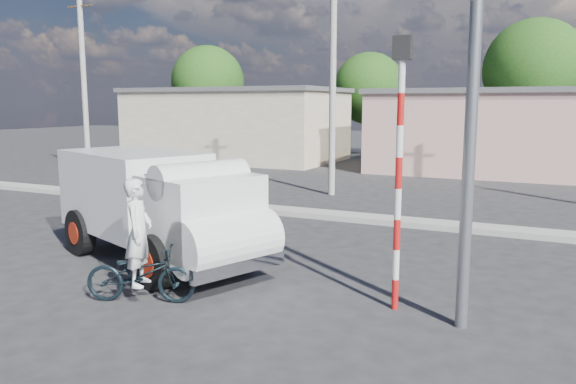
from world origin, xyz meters
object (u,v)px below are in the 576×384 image
at_px(truck, 160,204).
at_px(traffic_pole, 399,151).
at_px(cyclist, 139,250).
at_px(bicycle, 140,274).

height_order(truck, traffic_pole, traffic_pole).
bearing_deg(truck, cyclist, -38.35).
distance_m(bicycle, cyclist, 0.42).
height_order(cyclist, traffic_pole, traffic_pole).
height_order(truck, bicycle, truck).
bearing_deg(bicycle, truck, 8.87).
bearing_deg(cyclist, truck, 8.87).
height_order(bicycle, cyclist, cyclist).
relative_size(truck, traffic_pole, 1.36).
xyz_separation_m(truck, cyclist, (1.18, -2.04, -0.37)).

